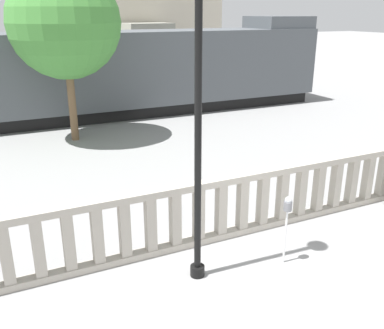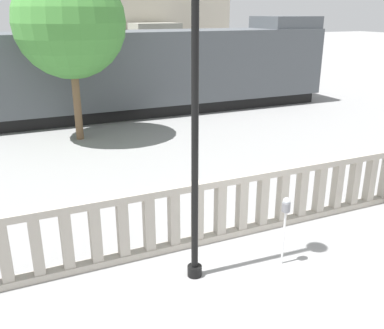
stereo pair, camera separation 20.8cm
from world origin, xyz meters
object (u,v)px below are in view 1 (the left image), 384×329
train_near (140,71)px  lamppost (199,18)px  train_far (17,63)px  tree_left (64,23)px  parking_meter (287,211)px

train_near → lamppost: bearing=-104.8°
train_far → tree_left: bearing=-85.3°
lamppost → train_far: bearing=93.3°
parking_meter → lamppost: bearing=169.4°
train_near → tree_left: (-3.78, -3.23, 2.25)m
train_near → tree_left: bearing=-139.5°
parking_meter → tree_left: bearing=100.9°
lamppost → tree_left: bearing=91.6°
train_far → tree_left: (0.97, -11.85, 2.49)m
train_near → tree_left: size_ratio=2.98×
train_near → tree_left: tree_left is taller
train_far → parking_meter: bearing=-82.4°
lamppost → train_far: (-1.24, 21.88, -2.77)m
parking_meter → train_far: (-2.96, 22.20, 0.65)m
tree_left → train_far: bearing=94.7°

